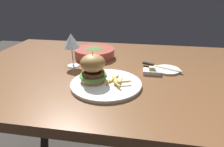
{
  "coord_description": "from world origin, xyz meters",
  "views": [
    {
      "loc": [
        0.18,
        -0.93,
        1.12
      ],
      "look_at": [
        0.05,
        -0.16,
        0.78
      ],
      "focal_mm": 32.0,
      "sensor_mm": 36.0,
      "label": 1
    }
  ],
  "objects_px": {
    "table_knife": "(158,66)",
    "soup_bowl": "(95,53)",
    "wine_glass": "(71,42)",
    "burger_sandwich": "(93,68)",
    "main_plate": "(106,84)",
    "bread_plate": "(167,70)",
    "butter_dish": "(152,71)"
  },
  "relations": [
    {
      "from": "wine_glass",
      "to": "butter_dish",
      "type": "relative_size",
      "value": 2.06
    },
    {
      "from": "burger_sandwich",
      "to": "wine_glass",
      "type": "xyz_separation_m",
      "value": [
        -0.16,
        0.18,
        0.06
      ]
    },
    {
      "from": "wine_glass",
      "to": "table_knife",
      "type": "xyz_separation_m",
      "value": [
        0.44,
        0.04,
        -0.12
      ]
    },
    {
      "from": "butter_dish",
      "to": "soup_bowl",
      "type": "bearing_deg",
      "value": 150.02
    },
    {
      "from": "burger_sandwich",
      "to": "soup_bowl",
      "type": "xyz_separation_m",
      "value": [
        -0.08,
        0.34,
        -0.04
      ]
    },
    {
      "from": "main_plate",
      "to": "wine_glass",
      "type": "distance_m",
      "value": 0.31
    },
    {
      "from": "main_plate",
      "to": "bread_plate",
      "type": "distance_m",
      "value": 0.34
    },
    {
      "from": "wine_glass",
      "to": "burger_sandwich",
      "type": "bearing_deg",
      "value": -48.67
    },
    {
      "from": "butter_dish",
      "to": "soup_bowl",
      "type": "relative_size",
      "value": 0.36
    },
    {
      "from": "table_knife",
      "to": "soup_bowl",
      "type": "distance_m",
      "value": 0.38
    },
    {
      "from": "burger_sandwich",
      "to": "soup_bowl",
      "type": "height_order",
      "value": "burger_sandwich"
    },
    {
      "from": "soup_bowl",
      "to": "main_plate",
      "type": "bearing_deg",
      "value": -68.38
    },
    {
      "from": "main_plate",
      "to": "table_knife",
      "type": "height_order",
      "value": "table_knife"
    },
    {
      "from": "main_plate",
      "to": "soup_bowl",
      "type": "bearing_deg",
      "value": 111.62
    },
    {
      "from": "table_knife",
      "to": "soup_bowl",
      "type": "bearing_deg",
      "value": 161.7
    },
    {
      "from": "burger_sandwich",
      "to": "soup_bowl",
      "type": "bearing_deg",
      "value": 103.48
    },
    {
      "from": "main_plate",
      "to": "butter_dish",
      "type": "xyz_separation_m",
      "value": [
        0.19,
        0.16,
        0.0
      ]
    },
    {
      "from": "soup_bowl",
      "to": "wine_glass",
      "type": "bearing_deg",
      "value": -115.31
    },
    {
      "from": "butter_dish",
      "to": "burger_sandwich",
      "type": "bearing_deg",
      "value": -148.77
    },
    {
      "from": "bread_plate",
      "to": "wine_glass",
      "type": "bearing_deg",
      "value": -177.51
    },
    {
      "from": "main_plate",
      "to": "table_knife",
      "type": "xyz_separation_m",
      "value": [
        0.22,
        0.23,
        0.01
      ]
    },
    {
      "from": "burger_sandwich",
      "to": "wine_glass",
      "type": "height_order",
      "value": "wine_glass"
    },
    {
      "from": "burger_sandwich",
      "to": "table_knife",
      "type": "distance_m",
      "value": 0.36
    },
    {
      "from": "soup_bowl",
      "to": "table_knife",
      "type": "bearing_deg",
      "value": -18.3
    },
    {
      "from": "burger_sandwich",
      "to": "main_plate",
      "type": "bearing_deg",
      "value": -8.35
    },
    {
      "from": "butter_dish",
      "to": "soup_bowl",
      "type": "distance_m",
      "value": 0.38
    },
    {
      "from": "main_plate",
      "to": "bread_plate",
      "type": "bearing_deg",
      "value": 38.0
    },
    {
      "from": "main_plate",
      "to": "burger_sandwich",
      "type": "distance_m",
      "value": 0.09
    },
    {
      "from": "burger_sandwich",
      "to": "bread_plate",
      "type": "relative_size",
      "value": 1.06
    },
    {
      "from": "bread_plate",
      "to": "butter_dish",
      "type": "distance_m",
      "value": 0.09
    },
    {
      "from": "burger_sandwich",
      "to": "bread_plate",
      "type": "height_order",
      "value": "burger_sandwich"
    },
    {
      "from": "burger_sandwich",
      "to": "table_knife",
      "type": "xyz_separation_m",
      "value": [
        0.28,
        0.22,
        -0.06
      ]
    }
  ]
}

